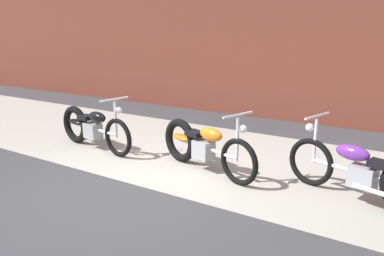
{
  "coord_description": "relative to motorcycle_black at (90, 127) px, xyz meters",
  "views": [
    {
      "loc": [
        3.21,
        -3.69,
        2.1
      ],
      "look_at": [
        0.49,
        0.71,
        0.75
      ],
      "focal_mm": 34.37,
      "sensor_mm": 36.0,
      "label": 1
    }
  ],
  "objects": [
    {
      "name": "ground_plane",
      "position": [
        1.87,
        -0.93,
        -0.4
      ],
      "size": [
        80.0,
        80.0,
        0.0
      ],
      "primitive_type": "plane",
      "color": "#38383A"
    },
    {
      "name": "sidewalk_slab",
      "position": [
        1.87,
        0.82,
        -0.4
      ],
      "size": [
        36.0,
        3.5,
        0.01
      ],
      "primitive_type": "cube",
      "color": "#9E998E",
      "rests_on": "ground"
    },
    {
      "name": "motorcycle_black",
      "position": [
        0.0,
        0.0,
        0.0
      ],
      "size": [
        2.0,
        0.65,
        1.03
      ],
      "rotation": [
        0.0,
        0.0,
        -0.15
      ],
      "color": "black",
      "rests_on": "ground"
    },
    {
      "name": "motorcycle_orange",
      "position": [
        2.31,
        0.1,
        0.0
      ],
      "size": [
        1.95,
        0.82,
        1.03
      ],
      "rotation": [
        0.0,
        0.0,
        -0.3
      ],
      "color": "black",
      "rests_on": "ground"
    },
    {
      "name": "motorcycle_purple",
      "position": [
        4.71,
        0.15,
        0.0
      ],
      "size": [
        1.95,
        0.82,
        1.03
      ],
      "rotation": [
        0.0,
        0.0,
        2.85
      ],
      "color": "black",
      "rests_on": "ground"
    }
  ]
}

